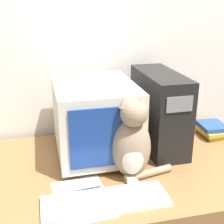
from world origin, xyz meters
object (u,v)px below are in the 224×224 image
at_px(pen, 82,190).
at_px(cat, 132,144).
at_px(keyboard, 106,201).
at_px(book_stack, 212,129).
at_px(crt_monitor, 95,119).
at_px(computer_tower, 159,110).

bearing_deg(pen, cat, 14.88).
relative_size(keyboard, book_stack, 2.61).
bearing_deg(book_stack, crt_monitor, -174.99).
distance_m(crt_monitor, pen, 0.38).
bearing_deg(computer_tower, book_stack, 7.08).
relative_size(crt_monitor, pen, 3.09).
relative_size(computer_tower, cat, 1.23).
relative_size(crt_monitor, cat, 1.31).
relative_size(cat, book_stack, 1.98).
relative_size(keyboard, pen, 3.12).
relative_size(computer_tower, book_stack, 2.44).
bearing_deg(keyboard, cat, 46.77).
relative_size(book_stack, pen, 1.19).
bearing_deg(book_stack, pen, -155.16).
height_order(keyboard, pen, keyboard).
distance_m(computer_tower, keyboard, 0.61).
xyz_separation_m(book_stack, pen, (-0.81, -0.38, -0.03)).
distance_m(computer_tower, book_stack, 0.39).
bearing_deg(keyboard, crt_monitor, 84.44).
bearing_deg(computer_tower, cat, -130.13).
height_order(computer_tower, cat, computer_tower).
bearing_deg(computer_tower, pen, -144.07).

